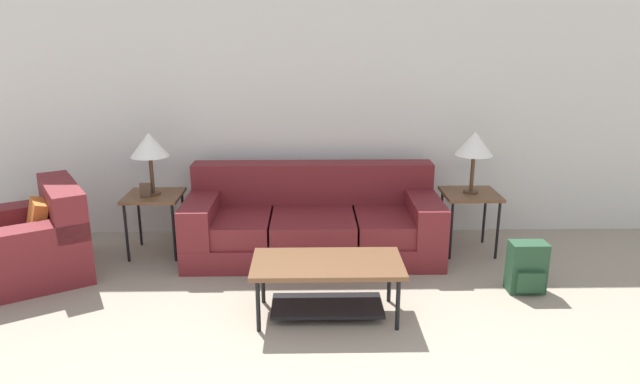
{
  "coord_description": "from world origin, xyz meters",
  "views": [
    {
      "loc": [
        -0.11,
        -1.58,
        2.1
      ],
      "look_at": [
        -0.02,
        2.92,
        0.8
      ],
      "focal_mm": 32.0,
      "sensor_mm": 36.0,
      "label": 1
    }
  ],
  "objects_px": {
    "couch": "(313,224)",
    "side_table_left": "(154,201)",
    "armchair": "(31,244)",
    "coffee_table": "(327,276)",
    "table_lamp_right": "(474,144)",
    "table_lamp_left": "(149,146)",
    "backpack": "(527,268)",
    "side_table_right": "(470,199)"
  },
  "relations": [
    {
      "from": "coffee_table",
      "to": "table_lamp_right",
      "type": "distance_m",
      "value": 2.04
    },
    {
      "from": "couch",
      "to": "backpack",
      "type": "xyz_separation_m",
      "value": [
        1.75,
        -0.88,
        -0.08
      ]
    },
    {
      "from": "armchair",
      "to": "table_lamp_right",
      "type": "xyz_separation_m",
      "value": [
        3.95,
        0.5,
        0.77
      ]
    },
    {
      "from": "table_lamp_right",
      "to": "coffee_table",
      "type": "bearing_deg",
      "value": -137.66
    },
    {
      "from": "side_table_right",
      "to": "table_lamp_left",
      "type": "distance_m",
      "value": 3.05
    },
    {
      "from": "couch",
      "to": "side_table_left",
      "type": "relative_size",
      "value": 4.01
    },
    {
      "from": "couch",
      "to": "side_table_right",
      "type": "distance_m",
      "value": 1.52
    },
    {
      "from": "backpack",
      "to": "armchair",
      "type": "bearing_deg",
      "value": 174.59
    },
    {
      "from": "couch",
      "to": "side_table_right",
      "type": "relative_size",
      "value": 4.01
    },
    {
      "from": "side_table_right",
      "to": "table_lamp_left",
      "type": "xyz_separation_m",
      "value": [
        -3.01,
        -0.0,
        0.53
      ]
    },
    {
      "from": "side_table_left",
      "to": "backpack",
      "type": "bearing_deg",
      "value": -15.48
    },
    {
      "from": "armchair",
      "to": "coffee_table",
      "type": "height_order",
      "value": "armchair"
    },
    {
      "from": "side_table_right",
      "to": "backpack",
      "type": "distance_m",
      "value": 0.99
    },
    {
      "from": "coffee_table",
      "to": "side_table_right",
      "type": "relative_size",
      "value": 1.9
    },
    {
      "from": "armchair",
      "to": "table_lamp_left",
      "type": "height_order",
      "value": "table_lamp_left"
    },
    {
      "from": "side_table_right",
      "to": "table_lamp_left",
      "type": "height_order",
      "value": "table_lamp_left"
    },
    {
      "from": "side_table_right",
      "to": "armchair",
      "type": "bearing_deg",
      "value": -172.76
    },
    {
      "from": "side_table_left",
      "to": "backpack",
      "type": "relative_size",
      "value": 1.38
    },
    {
      "from": "backpack",
      "to": "side_table_right",
      "type": "bearing_deg",
      "value": 105.13
    },
    {
      "from": "side_table_left",
      "to": "backpack",
      "type": "xyz_separation_m",
      "value": [
        3.25,
        -0.9,
        -0.32
      ]
    },
    {
      "from": "armchair",
      "to": "backpack",
      "type": "relative_size",
      "value": 3.09
    },
    {
      "from": "coffee_table",
      "to": "backpack",
      "type": "bearing_deg",
      "value": 13.03
    },
    {
      "from": "side_table_left",
      "to": "backpack",
      "type": "height_order",
      "value": "side_table_left"
    },
    {
      "from": "coffee_table",
      "to": "side_table_right",
      "type": "height_order",
      "value": "side_table_right"
    },
    {
      "from": "coffee_table",
      "to": "armchair",
      "type": "bearing_deg",
      "value": 163.0
    },
    {
      "from": "table_lamp_right",
      "to": "backpack",
      "type": "bearing_deg",
      "value": -74.87
    },
    {
      "from": "armchair",
      "to": "table_lamp_left",
      "type": "distance_m",
      "value": 1.32
    },
    {
      "from": "armchair",
      "to": "side_table_left",
      "type": "xyz_separation_m",
      "value": [
        0.95,
        0.5,
        0.24
      ]
    },
    {
      "from": "couch",
      "to": "armchair",
      "type": "height_order",
      "value": "couch"
    },
    {
      "from": "table_lamp_left",
      "to": "backpack",
      "type": "height_order",
      "value": "table_lamp_left"
    },
    {
      "from": "table_lamp_left",
      "to": "backpack",
      "type": "xyz_separation_m",
      "value": [
        3.25,
        -0.9,
        -0.85
      ]
    },
    {
      "from": "couch",
      "to": "coffee_table",
      "type": "xyz_separation_m",
      "value": [
        0.1,
        -1.26,
        0.03
      ]
    },
    {
      "from": "armchair",
      "to": "coffee_table",
      "type": "relative_size",
      "value": 1.18
    },
    {
      "from": "coffee_table",
      "to": "table_lamp_right",
      "type": "bearing_deg",
      "value": 42.34
    },
    {
      "from": "side_table_left",
      "to": "table_lamp_right",
      "type": "xyz_separation_m",
      "value": [
        3.01,
        -0.0,
        0.53
      ]
    },
    {
      "from": "backpack",
      "to": "table_lamp_left",
      "type": "bearing_deg",
      "value": 164.52
    },
    {
      "from": "table_lamp_left",
      "to": "side_table_left",
      "type": "bearing_deg",
      "value": 116.57
    },
    {
      "from": "couch",
      "to": "table_lamp_right",
      "type": "bearing_deg",
      "value": 0.69
    },
    {
      "from": "couch",
      "to": "table_lamp_right",
      "type": "xyz_separation_m",
      "value": [
        1.5,
        0.02,
        0.76
      ]
    },
    {
      "from": "coffee_table",
      "to": "table_lamp_right",
      "type": "height_order",
      "value": "table_lamp_right"
    },
    {
      "from": "side_table_left",
      "to": "table_lamp_left",
      "type": "relative_size",
      "value": 1.0
    },
    {
      "from": "couch",
      "to": "table_lamp_left",
      "type": "height_order",
      "value": "table_lamp_left"
    }
  ]
}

